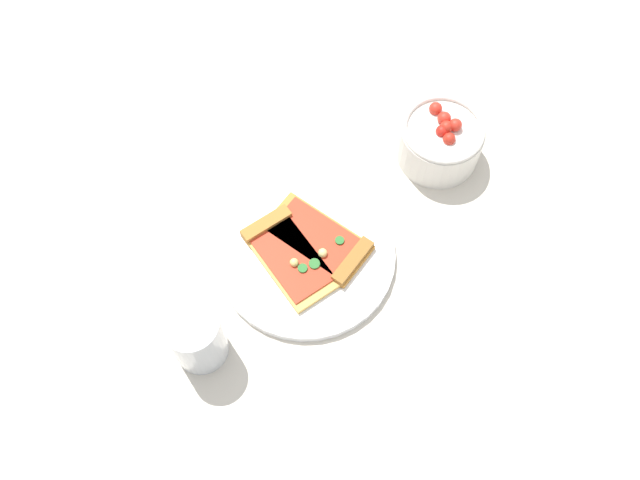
{
  "coord_description": "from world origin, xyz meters",
  "views": [
    {
      "loc": [
        -0.36,
        -0.27,
        0.92
      ],
      "look_at": [
        -0.0,
        -0.01,
        0.03
      ],
      "focal_mm": 38.28,
      "sensor_mm": 36.0,
      "label": 1
    }
  ],
  "objects_px": {
    "pizza_slice_far": "(287,252)",
    "soda_glass": "(197,338)",
    "salad_bowl": "(440,141)",
    "plate": "(305,254)",
    "pizza_slice_near": "(321,242)"
  },
  "relations": [
    {
      "from": "plate",
      "to": "pizza_slice_near",
      "type": "bearing_deg",
      "value": -25.61
    },
    {
      "from": "plate",
      "to": "soda_glass",
      "type": "height_order",
      "value": "soda_glass"
    },
    {
      "from": "plate",
      "to": "salad_bowl",
      "type": "xyz_separation_m",
      "value": [
        0.27,
        -0.06,
        0.03
      ]
    },
    {
      "from": "salad_bowl",
      "to": "pizza_slice_far",
      "type": "bearing_deg",
      "value": 164.42
    },
    {
      "from": "pizza_slice_far",
      "to": "soda_glass",
      "type": "bearing_deg",
      "value": 177.17
    },
    {
      "from": "salad_bowl",
      "to": "soda_glass",
      "type": "xyz_separation_m",
      "value": [
        -0.47,
        0.09,
        0.01
      ]
    },
    {
      "from": "plate",
      "to": "pizza_slice_far",
      "type": "distance_m",
      "value": 0.03
    },
    {
      "from": "salad_bowl",
      "to": "soda_glass",
      "type": "height_order",
      "value": "soda_glass"
    },
    {
      "from": "pizza_slice_far",
      "to": "soda_glass",
      "type": "relative_size",
      "value": 1.6
    },
    {
      "from": "pizza_slice_near",
      "to": "pizza_slice_far",
      "type": "xyz_separation_m",
      "value": [
        -0.04,
        0.03,
        0.0
      ]
    },
    {
      "from": "pizza_slice_near",
      "to": "salad_bowl",
      "type": "bearing_deg",
      "value": -11.53
    },
    {
      "from": "pizza_slice_far",
      "to": "soda_glass",
      "type": "height_order",
      "value": "soda_glass"
    },
    {
      "from": "pizza_slice_near",
      "to": "pizza_slice_far",
      "type": "height_order",
      "value": "same"
    },
    {
      "from": "soda_glass",
      "to": "pizza_slice_near",
      "type": "bearing_deg",
      "value": -9.94
    },
    {
      "from": "salad_bowl",
      "to": "soda_glass",
      "type": "bearing_deg",
      "value": 169.23
    }
  ]
}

